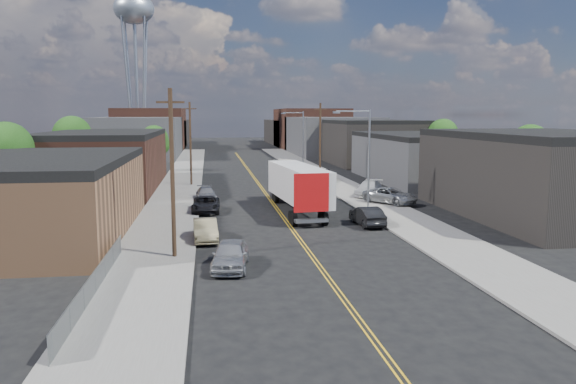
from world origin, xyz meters
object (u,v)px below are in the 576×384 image
object	(u,v)px
car_left_a	(230,255)
car_left_b	(205,230)
car_right_lot_a	(390,196)
car_right_lot_c	(325,175)
semi_truck	(295,184)
car_right_lot_b	(369,188)
water_tower	(134,15)
car_ahead_truck	(294,178)
car_left_c	(206,204)
car_right_oncoming	(367,216)
car_left_d	(206,194)

from	to	relation	value
car_left_a	car_left_b	world-z (taller)	car_left_a
car_left_b	car_right_lot_a	world-z (taller)	car_right_lot_a
car_right_lot_c	car_left_a	bearing A→B (deg)	-97.64
semi_truck	car_right_lot_b	size ratio (longest dim) A/B	3.06
water_tower	car_right_lot_b	size ratio (longest dim) A/B	7.02
car_right_lot_b	semi_truck	bearing A→B (deg)	-111.88
car_left_b	car_right_lot_b	world-z (taller)	car_right_lot_b
semi_truck	car_left_a	size ratio (longest dim) A/B	3.42
semi_truck	car_ahead_truck	size ratio (longest dim) A/B	3.47
car_right_lot_b	car_left_b	bearing A→B (deg)	-103.46
car_right_lot_b	car_ahead_truck	bearing A→B (deg)	142.70
car_right_lot_b	car_right_lot_c	xyz separation A→B (m)	(-1.91, 13.02, 0.04)
car_left_c	car_right_lot_b	distance (m)	18.10
car_left_c	car_right_lot_a	bearing A→B (deg)	7.28
car_ahead_truck	car_right_lot_a	bearing A→B (deg)	-64.26
car_right_lot_c	car_right_lot_a	bearing A→B (deg)	-70.64
water_tower	semi_truck	size ratio (longest dim) A/B	2.29
car_right_lot_c	semi_truck	bearing A→B (deg)	-97.38
car_left_b	car_left_c	size ratio (longest dim) A/B	0.88
semi_truck	car_right_lot_a	distance (m)	9.73
semi_truck	car_left_c	bearing A→B (deg)	172.68
water_tower	car_right_oncoming	world-z (taller)	water_tower
car_left_a	car_left_d	xyz separation A→B (m)	(-1.40, 25.77, -0.15)
car_left_b	car_right_oncoming	world-z (taller)	car_right_oncoming
car_left_b	car_right_lot_a	distance (m)	21.66
car_left_c	car_right_lot_a	distance (m)	17.40
car_left_a	car_right_lot_c	size ratio (longest dim) A/B	1.00
car_left_b	car_right_lot_b	distance (m)	24.74
car_ahead_truck	semi_truck	bearing A→B (deg)	-91.63
car_left_d	car_right_oncoming	bearing A→B (deg)	-54.81
water_tower	car_right_lot_b	world-z (taller)	water_tower
car_left_a	car_right_lot_b	bearing A→B (deg)	66.21
car_right_lot_c	water_tower	bearing A→B (deg)	126.92
car_right_oncoming	car_right_lot_b	size ratio (longest dim) A/B	0.86
car_right_lot_a	car_right_lot_b	xyz separation A→B (m)	(-0.58, 5.20, 0.02)
water_tower	car_right_oncoming	distance (m)	100.56
car_right_lot_a	car_ahead_truck	size ratio (longest dim) A/B	1.16
car_left_c	car_ahead_truck	distance (m)	23.02
car_right_lot_c	car_ahead_truck	xyz separation A→B (m)	(-3.92, 0.36, -0.31)
semi_truck	water_tower	bearing A→B (deg)	100.14
car_left_d	car_right_lot_a	size ratio (longest dim) A/B	0.83
car_left_d	car_right_lot_c	bearing A→B (deg)	36.18
semi_truck	car_left_c	size ratio (longest dim) A/B	3.16
car_left_a	car_right_lot_c	world-z (taller)	car_right_lot_c
car_left_a	car_left_b	xyz separation A→B (m)	(-1.40, 7.30, -0.07)
car_left_a	car_right_oncoming	world-z (taller)	car_left_a
semi_truck	car_right_lot_c	distance (m)	21.38
car_left_d	water_tower	bearing A→B (deg)	96.94
water_tower	car_right_oncoming	bearing A→B (deg)	-73.07
water_tower	semi_truck	bearing A→B (deg)	-74.44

